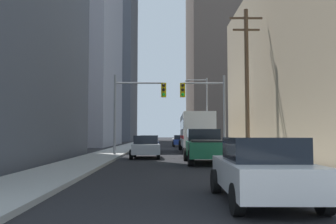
{
  "coord_description": "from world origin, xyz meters",
  "views": [
    {
      "loc": [
        -0.63,
        -3.92,
        1.58
      ],
      "look_at": [
        0.0,
        29.09,
        3.7
      ],
      "focal_mm": 37.72,
      "sensor_mm": 36.0,
      "label": 1
    }
  ],
  "objects_px": {
    "sedan_navy": "(149,143)",
    "sedan_blue": "(180,141)",
    "pickup_truck_green": "(205,146)",
    "sedan_silver": "(146,147)",
    "sedan_white": "(262,169)",
    "city_bus": "(195,131)",
    "traffic_signal_near_left": "(137,101)",
    "traffic_signal_near_right": "(205,102)"
  },
  "relations": [
    {
      "from": "sedan_navy",
      "to": "sedan_blue",
      "type": "xyz_separation_m",
      "value": [
        3.59,
        13.61,
        0.0
      ]
    },
    {
      "from": "pickup_truck_green",
      "to": "sedan_silver",
      "type": "distance_m",
      "value": 5.51
    },
    {
      "from": "sedan_white",
      "to": "pickup_truck_green",
      "type": "bearing_deg",
      "value": 89.47
    },
    {
      "from": "sedan_silver",
      "to": "sedan_blue",
      "type": "distance_m",
      "value": 22.55
    },
    {
      "from": "sedan_white",
      "to": "sedan_blue",
      "type": "xyz_separation_m",
      "value": [
        0.12,
        38.0,
        0.0
      ]
    },
    {
      "from": "sedan_white",
      "to": "sedan_silver",
      "type": "relative_size",
      "value": 1.0
    },
    {
      "from": "city_bus",
      "to": "pickup_truck_green",
      "type": "distance_m",
      "value": 13.07
    },
    {
      "from": "sedan_navy",
      "to": "city_bus",
      "type": "bearing_deg",
      "value": 1.41
    },
    {
      "from": "sedan_white",
      "to": "sedan_navy",
      "type": "height_order",
      "value": "same"
    },
    {
      "from": "city_bus",
      "to": "sedan_silver",
      "type": "xyz_separation_m",
      "value": [
        -4.21,
        -8.76,
        -1.16
      ]
    },
    {
      "from": "sedan_white",
      "to": "traffic_signal_near_left",
      "type": "bearing_deg",
      "value": 103.14
    },
    {
      "from": "city_bus",
      "to": "pickup_truck_green",
      "type": "bearing_deg",
      "value": -93.11
    },
    {
      "from": "pickup_truck_green",
      "to": "traffic_signal_near_right",
      "type": "height_order",
      "value": "traffic_signal_near_right"
    },
    {
      "from": "city_bus",
      "to": "sedan_navy",
      "type": "distance_m",
      "value": 4.44
    },
    {
      "from": "sedan_silver",
      "to": "sedan_navy",
      "type": "bearing_deg",
      "value": 90.48
    },
    {
      "from": "sedan_white",
      "to": "sedan_silver",
      "type": "height_order",
      "value": "same"
    },
    {
      "from": "sedan_white",
      "to": "traffic_signal_near_right",
      "type": "height_order",
      "value": "traffic_signal_near_right"
    },
    {
      "from": "city_bus",
      "to": "traffic_signal_near_right",
      "type": "height_order",
      "value": "traffic_signal_near_right"
    },
    {
      "from": "sedan_silver",
      "to": "pickup_truck_green",
      "type": "bearing_deg",
      "value": -50.5
    },
    {
      "from": "sedan_navy",
      "to": "traffic_signal_near_right",
      "type": "xyz_separation_m",
      "value": [
        4.38,
        -6.76,
        3.25
      ]
    },
    {
      "from": "pickup_truck_green",
      "to": "sedan_blue",
      "type": "bearing_deg",
      "value": 89.96
    },
    {
      "from": "pickup_truck_green",
      "to": "sedan_blue",
      "type": "distance_m",
      "value": 26.52
    },
    {
      "from": "traffic_signal_near_right",
      "to": "pickup_truck_green",
      "type": "bearing_deg",
      "value": -97.44
    },
    {
      "from": "sedan_blue",
      "to": "traffic_signal_near_left",
      "type": "relative_size",
      "value": 0.7
    },
    {
      "from": "pickup_truck_green",
      "to": "traffic_signal_near_right",
      "type": "bearing_deg",
      "value": 82.56
    },
    {
      "from": "pickup_truck_green",
      "to": "traffic_signal_near_left",
      "type": "relative_size",
      "value": 0.91
    },
    {
      "from": "city_bus",
      "to": "sedan_blue",
      "type": "height_order",
      "value": "city_bus"
    },
    {
      "from": "pickup_truck_green",
      "to": "city_bus",
      "type": "bearing_deg",
      "value": 86.89
    },
    {
      "from": "traffic_signal_near_left",
      "to": "city_bus",
      "type": "bearing_deg",
      "value": 54.34
    },
    {
      "from": "city_bus",
      "to": "sedan_white",
      "type": "distance_m",
      "value": 24.53
    },
    {
      "from": "sedan_navy",
      "to": "sedan_blue",
      "type": "distance_m",
      "value": 14.08
    },
    {
      "from": "traffic_signal_near_left",
      "to": "traffic_signal_near_right",
      "type": "bearing_deg",
      "value": -0.0
    },
    {
      "from": "traffic_signal_near_left",
      "to": "traffic_signal_near_right",
      "type": "height_order",
      "value": "same"
    },
    {
      "from": "city_bus",
      "to": "traffic_signal_near_right",
      "type": "xyz_separation_m",
      "value": [
        0.1,
        -6.87,
        2.09
      ]
    },
    {
      "from": "traffic_signal_near_left",
      "to": "sedan_white",
      "type": "bearing_deg",
      "value": -76.86
    },
    {
      "from": "sedan_blue",
      "to": "traffic_signal_near_left",
      "type": "bearing_deg",
      "value": -101.75
    },
    {
      "from": "pickup_truck_green",
      "to": "sedan_navy",
      "type": "height_order",
      "value": "pickup_truck_green"
    },
    {
      "from": "pickup_truck_green",
      "to": "traffic_signal_near_left",
      "type": "height_order",
      "value": "traffic_signal_near_left"
    },
    {
      "from": "pickup_truck_green",
      "to": "traffic_signal_near_left",
      "type": "distance_m",
      "value": 8.08
    },
    {
      "from": "sedan_silver",
      "to": "sedan_navy",
      "type": "relative_size",
      "value": 1.01
    },
    {
      "from": "sedan_white",
      "to": "traffic_signal_near_right",
      "type": "distance_m",
      "value": 17.94
    },
    {
      "from": "sedan_silver",
      "to": "traffic_signal_near_right",
      "type": "relative_size",
      "value": 0.71
    }
  ]
}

